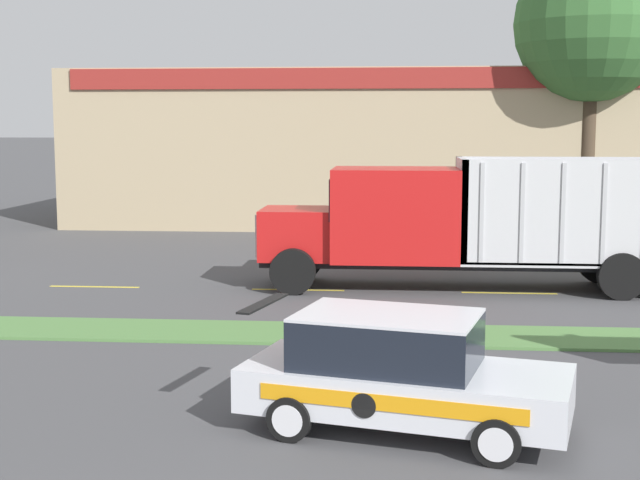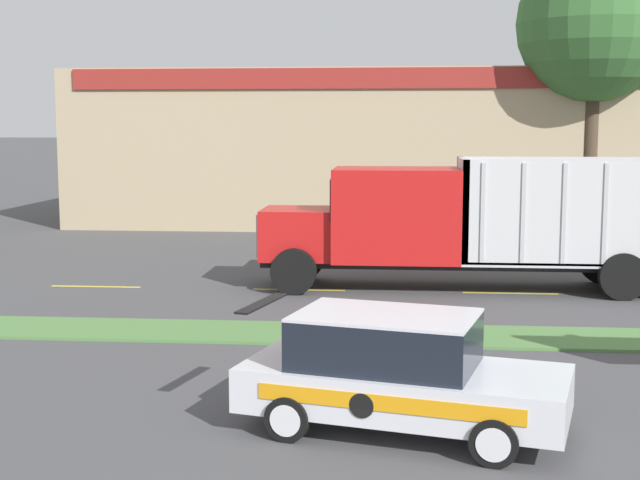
{
  "view_description": "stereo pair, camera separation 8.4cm",
  "coord_description": "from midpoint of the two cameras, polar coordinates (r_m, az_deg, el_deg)",
  "views": [
    {
      "loc": [
        1.75,
        -6.64,
        4.23
      ],
      "look_at": [
        0.32,
        10.66,
        1.99
      ],
      "focal_mm": 50.0,
      "sensor_mm": 36.0,
      "label": 1
    },
    {
      "loc": [
        1.83,
        -6.63,
        4.23
      ],
      "look_at": [
        0.32,
        10.66,
        1.99
      ],
      "focal_mm": 50.0,
      "sensor_mm": 36.0,
      "label": 2
    }
  ],
  "objects": [
    {
      "name": "grass_verge",
      "position": [
        18.2,
        -0.78,
        -5.99
      ],
      "size": [
        120.0,
        1.86,
        0.06
      ],
      "primitive_type": "cube",
      "color": "#517F42",
      "rests_on": "ground_plane"
    },
    {
      "name": "centre_line_3",
      "position": [
        24.26,
        -14.05,
        -2.9
      ],
      "size": [
        2.4,
        0.14,
        0.01
      ],
      "primitive_type": "cube",
      "color": "yellow",
      "rests_on": "ground_plane"
    },
    {
      "name": "centre_line_4",
      "position": [
        23.08,
        -1.25,
        -3.2
      ],
      "size": [
        2.4,
        0.14,
        0.01
      ],
      "primitive_type": "cube",
      "color": "yellow",
      "rests_on": "ground_plane"
    },
    {
      "name": "centre_line_5",
      "position": [
        23.13,
        12.19,
        -3.34
      ],
      "size": [
        2.4,
        0.14,
        0.01
      ],
      "primitive_type": "cube",
      "color": "yellow",
      "rests_on": "ground_plane"
    },
    {
      "name": "dump_truck_lead",
      "position": [
        23.26,
        7.59,
        0.98
      ],
      "size": [
        11.01,
        2.67,
        3.4
      ],
      "color": "black",
      "rests_on": "ground_plane"
    },
    {
      "name": "rally_car",
      "position": [
        12.51,
        5.17,
        -8.39
      ],
      "size": [
        4.77,
        2.91,
        1.68
      ],
      "color": "silver",
      "rests_on": "ground_plane"
    },
    {
      "name": "store_building_backdrop",
      "position": [
        40.98,
        7.71,
        5.91
      ],
      "size": [
        31.11,
        12.1,
        6.49
      ],
      "color": "tan",
      "rests_on": "ground_plane"
    },
    {
      "name": "tree_behind_centre",
      "position": [
        36.1,
        17.28,
        13.97
      ],
      "size": [
        5.89,
        5.89,
        12.45
      ],
      "color": "#473828",
      "rests_on": "ground_plane"
    }
  ]
}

